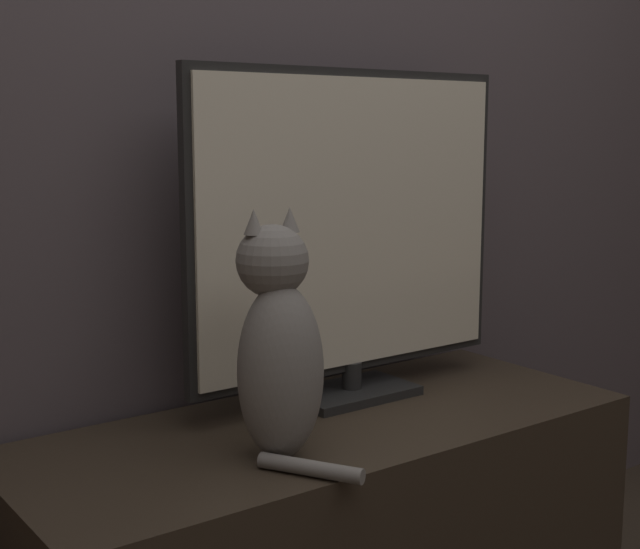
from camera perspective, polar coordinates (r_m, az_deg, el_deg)
name	(u,v)px	position (r m, az deg, el deg)	size (l,w,h in m)	color
wall_back	(243,53)	(2.01, -4.96, 13.95)	(4.80, 0.05, 2.60)	#564C51
tv_stand	(327,546)	(1.95, 0.44, -16.97)	(1.31, 0.53, 0.54)	#33281E
tv	(352,232)	(1.94, 2.04, 2.71)	(0.81, 0.17, 0.72)	black
cat	(278,348)	(1.61, -2.69, -4.73)	(0.17, 0.29, 0.45)	gray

